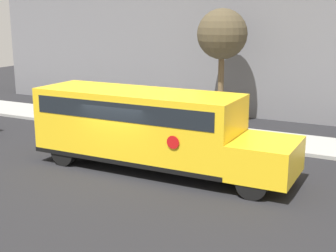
# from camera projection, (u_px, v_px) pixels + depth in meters

# --- Properties ---
(ground_plane) EXTENTS (60.00, 60.00, 0.00)m
(ground_plane) POSITION_uv_depth(u_px,v_px,m) (121.00, 172.00, 17.02)
(ground_plane) COLOR black
(sidewalk_strip) EXTENTS (44.00, 3.00, 0.15)m
(sidewalk_strip) POSITION_uv_depth(u_px,v_px,m) (193.00, 131.00, 22.63)
(sidewalk_strip) COLOR #9E9E99
(sidewalk_strip) RESTS_ON ground
(building_backdrop) EXTENTS (32.00, 4.00, 9.54)m
(building_backdrop) POSITION_uv_depth(u_px,v_px,m) (240.00, 29.00, 27.15)
(building_backdrop) COLOR slate
(building_backdrop) RESTS_ON ground
(school_bus) EXTENTS (9.68, 2.57, 2.90)m
(school_bus) POSITION_uv_depth(u_px,v_px,m) (148.00, 125.00, 17.00)
(school_bus) COLOR yellow
(school_bus) RESTS_ON ground
(tree_near_sidewalk) EXTENTS (2.55, 2.55, 5.90)m
(tree_near_sidewalk) POSITION_uv_depth(u_px,v_px,m) (222.00, 35.00, 23.51)
(tree_near_sidewalk) COLOR brown
(tree_near_sidewalk) RESTS_ON ground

